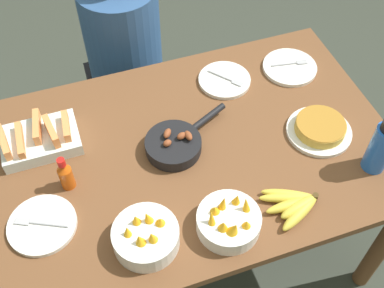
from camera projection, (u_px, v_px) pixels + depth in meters
ground_plane at (192, 244)px, 2.32m from camera, size 14.00×14.00×0.00m
dining_table at (192, 165)px, 1.81m from camera, size 1.46×0.96×0.75m
banana_bunch at (294, 204)px, 1.57m from camera, size 0.20×0.19×0.04m
melon_tray at (40, 139)px, 1.72m from camera, size 0.27×0.19×0.10m
skillet at (175, 144)px, 1.71m from camera, size 0.34×0.22×0.08m
frittata_plate_center at (320, 129)px, 1.76m from camera, size 0.24×0.24×0.06m
empty_plate_near_front at (224, 80)px, 1.94m from camera, size 0.21×0.21×0.02m
empty_plate_far_left at (290, 67)px, 1.99m from camera, size 0.22×0.22×0.02m
empty_plate_far_right at (42, 225)px, 1.53m from camera, size 0.22×0.22×0.02m
fruit_bowl_mango at (229, 221)px, 1.51m from camera, size 0.21×0.21×0.12m
fruit_bowl_citrus at (146, 236)px, 1.47m from camera, size 0.21×0.21×0.12m
water_bottle at (382, 147)px, 1.60m from camera, size 0.08×0.08×0.23m
hot_sauce_bottle at (66, 175)px, 1.59m from camera, size 0.05×0.05×0.14m
person_figure at (127, 71)px, 2.37m from camera, size 0.39×0.39×1.18m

